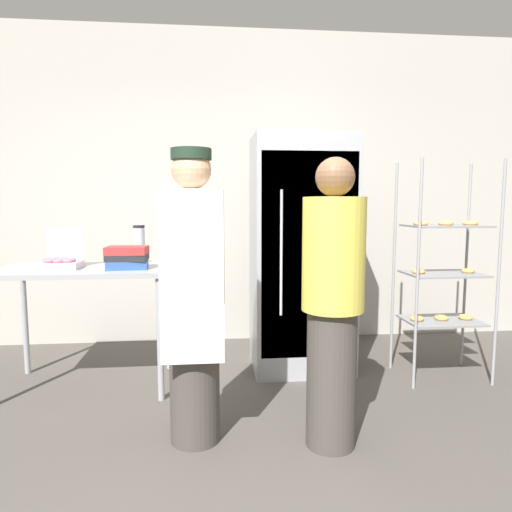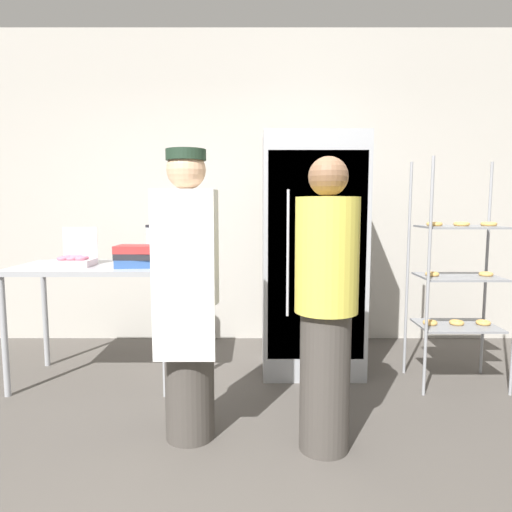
# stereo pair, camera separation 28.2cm
# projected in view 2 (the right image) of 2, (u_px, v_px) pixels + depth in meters

# --- Properties ---
(ground_plane) EXTENTS (14.00, 14.00, 0.00)m
(ground_plane) POSITION_uv_depth(u_px,v_px,m) (235.00, 477.00, 2.26)
(ground_plane) COLOR #4C4742
(back_wall) EXTENTS (6.40, 0.12, 3.00)m
(back_wall) POSITION_uv_depth(u_px,v_px,m) (246.00, 189.00, 4.50)
(back_wall) COLOR #B7B2A8
(back_wall) RESTS_ON ground_plane
(refrigerator) EXTENTS (0.79, 0.69, 1.88)m
(refrigerator) POSITION_uv_depth(u_px,v_px,m) (312.00, 255.00, 3.67)
(refrigerator) COLOR #9EA0A5
(refrigerator) RESTS_ON ground_plane
(baking_rack) EXTENTS (0.64, 0.45, 1.67)m
(baking_rack) POSITION_uv_depth(u_px,v_px,m) (460.00, 276.00, 3.35)
(baking_rack) COLOR #93969B
(baking_rack) RESTS_ON ground_plane
(prep_counter) EXTENTS (1.20, 0.70, 0.89)m
(prep_counter) POSITION_uv_depth(u_px,v_px,m) (99.00, 278.00, 3.44)
(prep_counter) COLOR #9EA0A5
(prep_counter) RESTS_ON ground_plane
(donut_box) EXTENTS (0.26, 0.24, 0.28)m
(donut_box) POSITION_uv_depth(u_px,v_px,m) (76.00, 259.00, 3.38)
(donut_box) COLOR silver
(donut_box) RESTS_ON prep_counter
(blender_pitcher) EXTENTS (0.11, 0.11, 0.29)m
(blender_pitcher) POSITION_uv_depth(u_px,v_px,m) (152.00, 245.00, 3.67)
(blender_pitcher) COLOR black
(blender_pitcher) RESTS_ON prep_counter
(binder_stack) EXTENTS (0.30, 0.23, 0.16)m
(binder_stack) POSITION_uv_depth(u_px,v_px,m) (137.00, 256.00, 3.31)
(binder_stack) COLOR #2D5193
(binder_stack) RESTS_ON prep_counter
(person_baker) EXTENTS (0.35, 0.37, 1.64)m
(person_baker) POSITION_uv_depth(u_px,v_px,m) (189.00, 292.00, 2.56)
(person_baker) COLOR #47423D
(person_baker) RESTS_ON ground_plane
(person_customer) EXTENTS (0.34, 0.34, 1.59)m
(person_customer) POSITION_uv_depth(u_px,v_px,m) (327.00, 304.00, 2.44)
(person_customer) COLOR #47423D
(person_customer) RESTS_ON ground_plane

